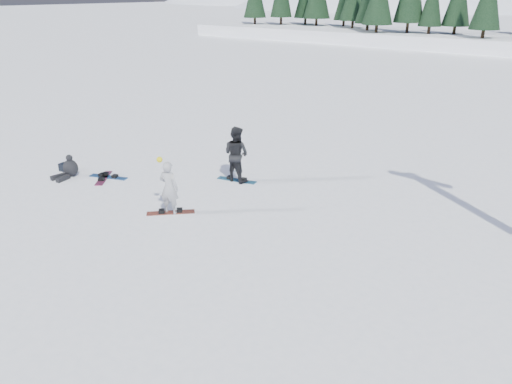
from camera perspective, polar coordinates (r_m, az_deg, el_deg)
ground at (r=16.62m, az=-10.48°, el=-1.42°), size 420.00×420.00×0.00m
snowboarder_woman at (r=15.64m, az=-9.93°, el=0.51°), size 0.72×0.58×1.86m
snowboarder_man at (r=18.08m, az=-2.27°, el=4.35°), size 1.00×0.79×2.04m
seated_rider at (r=19.94m, az=-20.56°, el=2.54°), size 0.64×1.02×0.85m
gear_bag at (r=20.69m, az=-20.95°, el=2.65°), size 0.49×0.37×0.30m
snowboard_woman at (r=15.97m, az=-9.72°, el=-2.33°), size 1.25×1.27×0.03m
snowboard_man at (r=18.41m, az=-2.22°, el=1.37°), size 1.52×0.65×0.03m
snowboard_loose_c at (r=19.51m, az=-16.51°, el=1.66°), size 1.50×0.80×0.03m
snowboard_loose_b at (r=19.45m, az=-17.02°, el=1.53°), size 1.17×1.34×0.03m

